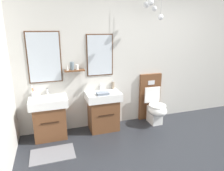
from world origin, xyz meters
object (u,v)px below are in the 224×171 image
at_px(soap_dispenser, 113,85).
at_px(folded_hand_towel, 103,93).
at_px(vanity_sink_left, 50,116).
at_px(toothbrush_cup, 33,93).
at_px(vanity_sink_right, 103,110).
at_px(toilet, 153,105).

relative_size(soap_dispenser, folded_hand_towel, 0.81).
distance_m(vanity_sink_left, soap_dispenser, 1.33).
bearing_deg(toothbrush_cup, soap_dispenser, 0.38).
bearing_deg(vanity_sink_left, folded_hand_towel, -7.79).
bearing_deg(vanity_sink_right, toothbrush_cup, 173.00).
relative_size(toothbrush_cup, folded_hand_towel, 0.90).
bearing_deg(toilet, vanity_sink_left, 179.75).
bearing_deg(soap_dispenser, vanity_sink_left, -172.61).
height_order(vanity_sink_right, toothbrush_cup, toothbrush_cup).
bearing_deg(soap_dispenser, toilet, -11.55).
height_order(vanity_sink_left, soap_dispenser, soap_dispenser).
xyz_separation_m(toilet, soap_dispenser, (-0.84, 0.17, 0.45)).
xyz_separation_m(toothbrush_cup, folded_hand_towel, (1.20, -0.28, -0.03)).
relative_size(vanity_sink_right, soap_dispenser, 4.24).
relative_size(vanity_sink_left, toilet, 0.75).
bearing_deg(vanity_sink_left, toilet, -0.25).
bearing_deg(vanity_sink_left, soap_dispenser, 7.39).
distance_m(soap_dispenser, folded_hand_towel, 0.42).
xyz_separation_m(vanity_sink_right, soap_dispenser, (0.25, 0.16, 0.43)).
xyz_separation_m(vanity_sink_left, soap_dispenser, (1.25, 0.16, 0.43)).
bearing_deg(vanity_sink_left, toothbrush_cup, 148.04).
distance_m(toilet, soap_dispenser, 0.97).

